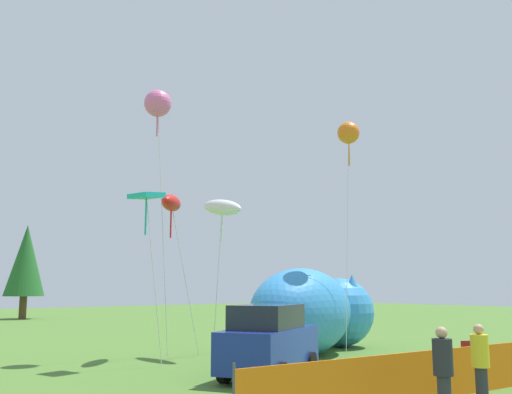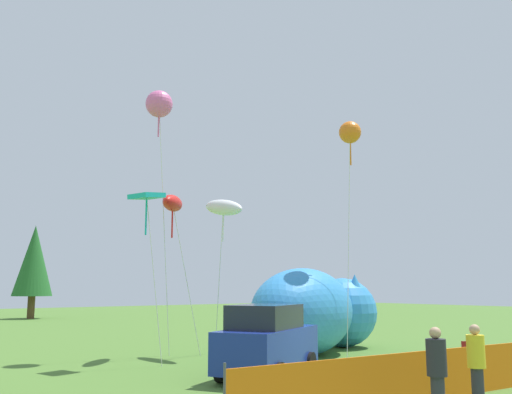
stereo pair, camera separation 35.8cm
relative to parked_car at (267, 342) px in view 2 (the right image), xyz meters
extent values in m
plane|color=#4C752D|center=(1.83, -2.14, -0.99)|extent=(120.00, 120.00, 0.00)
cube|color=navy|center=(0.04, 0.02, -0.18)|extent=(4.29, 3.29, 1.10)
cube|color=#1E232D|center=(-0.14, -0.07, 0.70)|extent=(2.64, 2.35, 0.66)
cylinder|color=black|center=(0.77, 1.30, -0.68)|extent=(0.66, 0.49, 0.62)
cylinder|color=black|center=(1.51, -0.12, -0.68)|extent=(0.66, 0.49, 0.62)
cylinder|color=black|center=(-1.43, 0.16, -0.68)|extent=(0.66, 0.49, 0.62)
cylinder|color=black|center=(-0.69, -1.26, -0.68)|extent=(0.66, 0.49, 0.62)
cube|color=maroon|center=(5.49, -2.73, -0.53)|extent=(0.68, 0.68, 0.03)
cube|color=maroon|center=(5.37, -2.94, -0.30)|extent=(0.43, 0.26, 0.45)
cylinder|color=#A5A5AD|center=(5.40, -2.45, -0.76)|extent=(0.02, 0.02, 0.47)
cylinder|color=#A5A5AD|center=(5.77, -2.65, -0.76)|extent=(0.02, 0.02, 0.47)
cylinder|color=#A5A5AD|center=(5.20, -2.82, -0.76)|extent=(0.02, 0.02, 0.47)
cylinder|color=#A5A5AD|center=(5.57, -3.02, -0.76)|extent=(0.02, 0.02, 0.47)
ellipsoid|color=#338CD8|center=(4.32, 3.11, 0.61)|extent=(6.21, 4.87, 3.21)
ellipsoid|color=white|center=(4.32, 3.11, -0.11)|extent=(4.09, 3.45, 1.44)
sphere|color=#338CD8|center=(7.78, 4.37, 0.45)|extent=(2.89, 2.89, 2.89)
cone|color=#338CD8|center=(7.78, 5.09, 1.61)|extent=(0.81, 0.81, 0.87)
cone|color=#338CD8|center=(7.78, 3.65, 1.61)|extent=(0.81, 0.81, 0.87)
cube|color=orange|center=(0.29, -4.65, -0.45)|extent=(9.55, 0.83, 1.09)
cylinder|color=#2D2D38|center=(0.96, -5.81, -0.58)|extent=(0.26, 0.26, 0.82)
cylinder|color=yellow|center=(0.96, -5.81, 0.17)|extent=(0.38, 0.38, 0.68)
sphere|color=tan|center=(0.96, -5.81, 0.62)|extent=(0.22, 0.22, 0.22)
cylinder|color=#26262D|center=(-0.75, -6.00, 0.19)|extent=(0.38, 0.38, 0.69)
sphere|color=tan|center=(-0.75, -6.00, 0.65)|extent=(0.23, 0.23, 0.23)
cylinder|color=silver|center=(5.10, 1.50, 3.23)|extent=(1.27, 0.74, 8.44)
sphere|color=orange|center=(5.72, 1.85, 7.45)|extent=(0.86, 0.86, 0.86)
cylinder|color=orange|center=(5.72, 1.85, 6.75)|extent=(0.06, 0.06, 1.20)
cylinder|color=silver|center=(-1.40, 4.09, 1.76)|extent=(0.57, 0.39, 5.51)
cube|color=#19B2B2|center=(-1.67, 4.27, 4.51)|extent=(1.11, 1.10, 0.26)
cylinder|color=#19B2B2|center=(-1.67, 4.27, 3.81)|extent=(0.06, 0.06, 1.20)
cylinder|color=silver|center=(2.18, 5.54, 1.77)|extent=(0.40, 1.03, 5.53)
ellipsoid|color=white|center=(1.99, 5.03, 4.53)|extent=(0.78, 2.48, 1.07)
cylinder|color=white|center=(1.99, 5.03, 3.83)|extent=(0.06, 0.06, 1.20)
cylinder|color=silver|center=(0.80, 5.69, 1.81)|extent=(1.23, 0.23, 5.61)
ellipsoid|color=red|center=(0.20, 5.79, 4.61)|extent=(1.90, 2.02, 0.70)
cylinder|color=red|center=(0.20, 5.79, 3.91)|extent=(0.06, 0.06, 1.20)
cylinder|color=silver|center=(0.14, 6.29, 3.75)|extent=(0.81, 0.16, 9.49)
sphere|color=pink|center=(-0.25, 6.22, 8.50)|extent=(1.04, 1.04, 1.04)
cylinder|color=pink|center=(-0.25, 6.22, 7.80)|extent=(0.06, 0.06, 1.20)
cylinder|color=brown|center=(4.24, 34.80, -0.10)|extent=(0.57, 0.57, 1.78)
cone|color=#236028|center=(4.24, 34.80, 3.64)|extent=(3.13, 3.13, 5.70)
camera|label=1|loc=(-10.74, -12.44, 1.53)|focal=40.00mm
camera|label=2|loc=(-10.46, -12.67, 1.53)|focal=40.00mm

